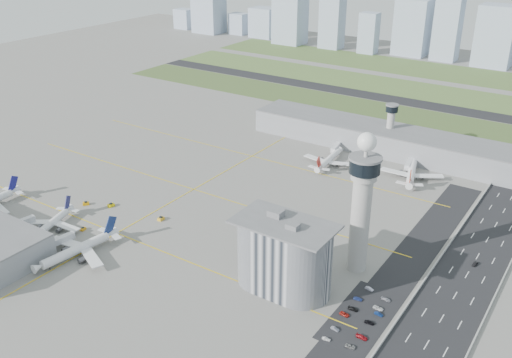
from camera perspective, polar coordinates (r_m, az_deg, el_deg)
The scene contains 55 objects.
ground at distance 287.55m, azimuth -3.89°, elevation -5.16°, with size 1000.00×1000.00×0.00m, color gray.
grass_strip_0 at distance 477.39m, azimuth 10.82°, elevation 6.93°, with size 480.00×50.00×0.08m, color #455829.
grass_strip_1 at distance 544.63m, azimuth 14.05°, elevation 8.86°, with size 480.00×60.00×0.08m, color #4B6931.
grass_strip_2 at distance 618.32m, azimuth 16.73°, elevation 10.42°, with size 480.00×70.00×0.08m, color #465A2B.
runway at distance 510.28m, azimuth 12.51°, elevation 7.95°, with size 480.00×22.00×0.10m, color black.
highway at distance 245.87m, azimuth 18.49°, elevation -12.38°, with size 28.00×500.00×0.10m, color black.
barrier_left at distance 248.16m, azimuth 15.38°, elevation -11.37°, with size 0.60×500.00×1.20m, color #9E9E99.
barrier_right at distance 243.71m, azimuth 21.72°, elevation -13.16°, with size 0.60×500.00×1.20m, color #9E9E99.
landside_road at distance 243.36m, azimuth 12.08°, elevation -11.95°, with size 18.00×260.00×0.08m, color black.
parking_lot at distance 234.88m, azimuth 10.46°, elevation -13.32°, with size 20.00×44.00×0.10m, color black.
taxiway_line_h_0 at distance 292.88m, azimuth -13.76°, elevation -5.29°, with size 260.00×0.60×0.01m, color yellow.
taxiway_line_h_1 at distance 330.54m, azimuth -6.26°, elevation -1.04°, with size 260.00×0.60×0.01m, color yellow.
taxiway_line_h_2 at distance 374.07m, azimuth -0.41°, elevation 2.30°, with size 260.00×0.60×0.01m, color yellow.
taxiway_line_v at distance 330.54m, azimuth -6.26°, elevation -1.04°, with size 0.60×260.00×0.01m, color yellow.
control_tower at distance 245.00m, azimuth 10.56°, elevation -1.90°, with size 14.00×14.00×64.50m.
secondary_tower at distance 387.91m, azimuth 13.30°, elevation 5.43°, with size 8.60×8.60×31.90m.
admin_building at distance 238.91m, azimuth 2.80°, elevation -7.66°, with size 42.00×24.00×33.50m.
terminal_pier at distance 386.73m, azimuth 14.41°, elevation 3.52°, with size 210.00×32.00×15.80m.
airplane_near_b at distance 302.80m, azimuth -19.98°, elevation -3.93°, with size 38.52×32.74×10.79m, color white, non-canonical shape.
airplane_near_c at distance 275.68m, azimuth -17.67°, elevation -6.31°, with size 45.38×38.58×12.71m, color white, non-canonical shape.
airplane_far_a at distance 363.19m, azimuth 7.36°, elevation 2.33°, with size 40.17×34.15×11.25m, color white, non-canonical shape.
airplane_far_b at distance 354.10m, azimuth 15.36°, elevation 1.10°, with size 44.32×37.67×12.41m, color white, non-canonical shape.
jet_bridge_near_1 at distance 306.93m, azimuth -23.58°, elevation -4.71°, with size 14.00×3.00×5.70m, color silver, non-canonical shape.
jet_bridge_near_2 at distance 284.39m, azimuth -20.17°, elevation -6.51°, with size 14.00×3.00×5.70m, color silver, non-canonical shape.
jet_bridge_far_0 at distance 387.73m, azimuth 8.25°, elevation 3.32°, with size 14.00×3.00×5.70m, color silver, non-canonical shape.
jet_bridge_far_1 at distance 370.98m, azimuth 15.18°, elevation 1.66°, with size 14.00×3.00×5.70m, color silver, non-canonical shape.
tug_0 at distance 324.55m, azimuth -16.65°, elevation -2.33°, with size 2.29×3.34×1.94m, color #EB9D04, non-canonical shape.
tug_1 at distance 319.12m, azimuth -14.29°, elevation -2.52°, with size 2.29×3.33×1.93m, color yellow, non-canonical shape.
tug_2 at distance 299.77m, azimuth -16.92°, elevation -4.77°, with size 1.91×2.78×1.62m, color orange, non-canonical shape.
tug_3 at distance 299.96m, azimuth -9.48°, elevation -3.90°, with size 2.28×3.32×1.93m, color gold, non-canonical shape.
tug_4 at distance 355.48m, azimuth 10.64°, elevation 0.75°, with size 2.17×3.16×1.84m, color yellow, non-canonical shape.
tug_5 at distance 358.52m, azimuth 11.26°, elevation 0.92°, with size 2.20×3.20×1.86m, color yellow, non-canonical shape.
car_lot_0 at distance 221.63m, azimuth 7.04°, elevation -15.57°, with size 1.35×3.36×1.15m, color white.
car_lot_1 at distance 226.40m, azimuth 7.90°, elevation -14.62°, with size 1.20×3.43×1.13m, color slate.
car_lot_2 at distance 233.82m, azimuth 8.85°, elevation -13.22°, with size 1.89×4.09×1.14m, color #AE2016.
car_lot_3 at distance 236.96m, azimuth 9.68°, elevation -12.69°, with size 1.69×4.16×1.21m, color black.
car_lot_4 at distance 242.69m, azimuth 10.16°, elevation -11.69°, with size 1.51×3.76×1.28m, color navy.
car_lot_5 at distance 249.25m, azimuth 11.26°, elevation -10.71°, with size 1.27×3.64×1.20m, color silver.
car_lot_6 at distance 219.70m, azimuth 9.43°, elevation -16.19°, with size 1.81×3.92×1.09m, color gray.
car_lot_7 at distance 224.22m, azimuth 10.53°, elevation -15.27°, with size 1.82×4.48×1.30m, color maroon.
car_lot_8 at distance 231.42m, azimuth 11.28°, elevation -13.87°, with size 1.55×3.85×1.31m, color black.
car_lot_9 at distance 236.28m, azimuth 12.17°, elevation -13.06°, with size 1.24×3.57×1.17m, color navy.
car_lot_10 at distance 239.25m, azimuth 12.13°, elevation -12.51°, with size 1.94×4.21×1.17m, color silver.
car_lot_11 at distance 244.71m, azimuth 12.87°, elevation -11.65°, with size 1.59×3.90×1.13m, color #94959F.
car_hw_1 at distance 278.23m, azimuth 21.05°, elevation -7.93°, with size 1.39×3.99×1.32m, color black.
skyline_bldg_0 at distance 825.24m, azimuth -7.17°, elevation 15.62°, with size 24.05×19.24×26.50m, color #9EADC1.
skyline_bldg_1 at distance 789.89m, azimuth -4.76°, elevation 16.74°, with size 37.63×30.10×65.60m, color #9EADC1.
skyline_bldg_2 at distance 779.08m, azimuth -1.72°, elevation 15.26°, with size 22.81×18.25×26.79m, color #9EADC1.
skyline_bldg_3 at distance 757.76m, azimuth 0.80°, elevation 15.38°, with size 32.30×25.84×36.93m, color #9EADC1.
skyline_bldg_4 at distance 717.35m, azimuth 3.42°, elevation 15.75°, with size 35.81×28.65×60.36m, color #9EADC1.
skyline_bldg_5 at distance 695.20m, azimuth 7.63°, elevation 15.56°, with size 25.49×20.39×66.89m, color #9EADC1.
skyline_bldg_6 at distance 676.05m, azimuth 11.20°, elevation 14.12°, with size 20.04×16.03×45.20m, color #9EADC1.
skyline_bldg_7 at distance 677.12m, azimuth 15.38°, elevation 14.43°, with size 35.76×28.61×61.22m, color #9EADC1.
skyline_bldg_8 at distance 658.71m, azimuth 18.69°, elevation 14.74°, with size 26.33×21.06×83.39m, color #9EADC1.
skyline_bldg_9 at distance 649.89m, azimuth 22.86°, elevation 13.03°, with size 36.96×29.57×62.11m, color #9EADC1.
Camera 1 is at (154.12, -195.63, 143.75)m, focal length 40.00 mm.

